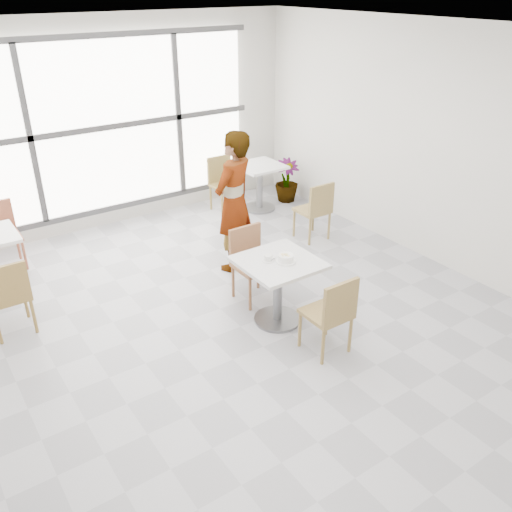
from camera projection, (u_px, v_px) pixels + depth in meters
floor at (241, 327)px, 5.92m from camera, size 7.00×7.00×0.00m
ceiling at (236, 32)px, 4.54m from camera, size 7.00×7.00×0.00m
wall_back at (107, 126)px, 7.80m from camera, size 6.00×0.00×6.00m
wall_right at (441, 149)px, 6.74m from camera, size 0.00×7.00×7.00m
window at (109, 127)px, 7.75m from camera, size 4.60×0.07×2.52m
main_table at (278, 280)px, 5.79m from camera, size 0.80×0.80×0.75m
chair_near at (332, 311)px, 5.29m from camera, size 0.42×0.42×0.87m
chair_far at (250, 258)px, 6.27m from camera, size 0.42×0.42×0.87m
oatmeal_bowl at (286, 258)px, 5.65m from camera, size 0.21×0.21×0.09m
coffee_cup at (268, 258)px, 5.68m from camera, size 0.16×0.13×0.07m
person at (234, 202)px, 6.75m from camera, size 0.78×0.67×1.81m
bg_table_right at (259, 181)px, 8.72m from camera, size 0.70×0.70×0.75m
bg_chair_left_near at (8, 293)px, 5.58m from camera, size 0.42×0.42×0.87m
bg_chair_left_far at (1, 231)px, 6.96m from camera, size 0.42×0.42×0.87m
bg_chair_right_near at (316, 208)px, 7.66m from camera, size 0.42×0.42×0.87m
bg_chair_right_far at (223, 180)px, 8.70m from camera, size 0.42×0.42×0.87m
plant_right at (287, 180)px, 9.11m from camera, size 0.49×0.49×0.72m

